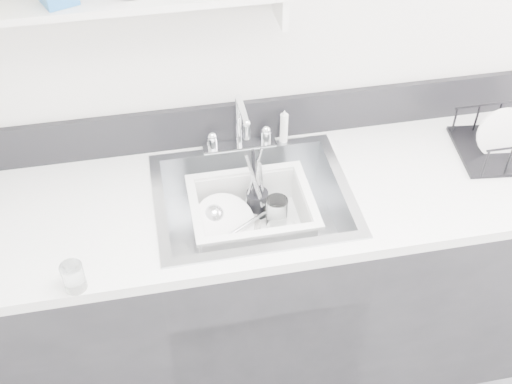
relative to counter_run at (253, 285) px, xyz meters
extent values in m
cube|color=silver|center=(0.00, 0.30, 0.84)|extent=(3.50, 0.02, 2.60)
cube|color=black|center=(0.00, 0.00, -0.02)|extent=(3.20, 0.62, 0.88)
cube|color=silver|center=(0.00, 0.00, 0.44)|extent=(3.20, 0.62, 0.04)
cube|color=black|center=(0.00, 0.30, 0.54)|extent=(3.20, 0.02, 0.16)
cube|color=silver|center=(0.00, 0.25, 0.47)|extent=(0.26, 0.06, 0.02)
cylinder|color=silver|center=(-0.10, 0.25, 0.50)|extent=(0.04, 0.04, 0.05)
cylinder|color=silver|center=(0.10, 0.25, 0.50)|extent=(0.04, 0.04, 0.05)
cylinder|color=silver|center=(0.00, 0.25, 0.57)|extent=(0.02, 0.02, 0.20)
cylinder|color=silver|center=(0.00, 0.18, 0.68)|extent=(0.02, 0.15, 0.02)
cylinder|color=silver|center=(0.16, 0.25, 0.53)|extent=(0.03, 0.03, 0.14)
cube|color=silver|center=(-0.35, 0.23, 1.06)|extent=(1.00, 0.16, 0.02)
cube|color=silver|center=(0.13, 0.23, 1.00)|extent=(0.02, 0.14, 0.10)
cylinder|color=white|center=(-0.09, 0.00, 0.31)|extent=(0.22, 0.22, 0.01)
cylinder|color=white|center=(-0.08, 0.01, 0.33)|extent=(0.21, 0.21, 0.01)
cylinder|color=white|center=(-0.10, 0.00, 0.36)|extent=(0.25, 0.24, 0.09)
cylinder|color=black|center=(0.03, 0.07, 0.35)|extent=(0.08, 0.08, 0.09)
cylinder|color=silver|center=(0.02, 0.08, 0.44)|extent=(0.01, 0.05, 0.19)
cylinder|color=silver|center=(0.04, 0.06, 0.43)|extent=(0.02, 0.04, 0.17)
cylinder|color=black|center=(0.02, 0.08, 0.46)|extent=(0.01, 0.06, 0.21)
cylinder|color=white|center=(0.08, 0.01, 0.36)|extent=(0.09, 0.09, 0.11)
cylinder|color=white|center=(-0.56, -0.28, 0.50)|extent=(0.08, 0.08, 0.09)
imported|color=white|center=(0.09, -0.05, 0.32)|extent=(0.11, 0.11, 0.03)
camera|label=1|loc=(-0.29, -1.50, 1.88)|focal=45.00mm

